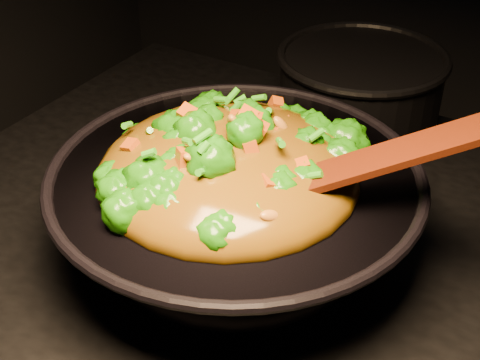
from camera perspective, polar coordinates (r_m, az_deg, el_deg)
The scene contains 4 objects.
wok at distance 0.81m, azimuth -0.36°, elevation -2.96°, with size 0.43×0.43×0.12m, color black, non-canonical shape.
stir_fry at distance 0.74m, azimuth -1.03°, elevation 3.59°, with size 0.30×0.30×0.10m, color #1E6D07, non-canonical shape.
spatula at distance 0.70m, azimuth 9.35°, elevation 1.01°, with size 0.30×0.05×0.01m, color #331705.
back_pot at distance 1.06m, azimuth 10.10°, elevation 7.16°, with size 0.25×0.25×0.14m, color black.
Camera 1 is at (0.21, -0.57, 1.46)m, focal length 50.00 mm.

